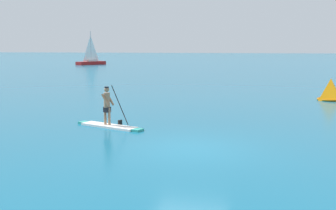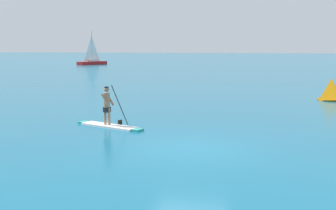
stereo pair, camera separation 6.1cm
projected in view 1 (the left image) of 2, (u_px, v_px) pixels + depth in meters
The scene contains 4 objects.
ground at pixel (190, 148), 13.83m from camera, with size 440.00×440.00×0.00m, color #145B7A.
paddleboarder_mid_center at pixel (109, 118), 17.42m from camera, with size 3.30×1.47×1.79m.
race_marker_buoy at pixel (330, 90), 26.21m from camera, with size 1.85×1.85×1.40m.
sailboat_left_horizon at pixel (91, 61), 79.49m from camera, with size 3.91×6.53×6.33m.
Camera 1 is at (2.76, -13.23, 3.35)m, focal length 44.25 mm.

